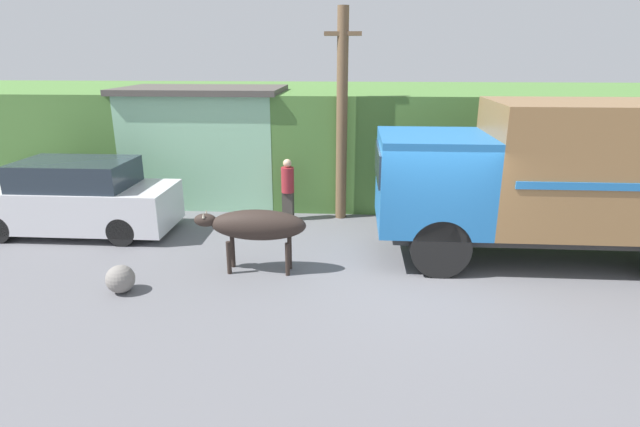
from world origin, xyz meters
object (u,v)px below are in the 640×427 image
(parked_suv, at_px, (75,199))
(roadside_rock, at_px, (120,279))
(cargo_truck, at_px, (569,176))
(utility_pole, at_px, (342,114))
(brown_cow, at_px, (256,226))
(pedestrian_on_hill, at_px, (288,187))

(parked_suv, relative_size, roadside_rock, 9.08)
(cargo_truck, height_order, utility_pole, utility_pole)
(brown_cow, bearing_deg, parked_suv, 151.15)
(cargo_truck, distance_m, pedestrian_on_hill, 6.50)
(parked_suv, bearing_deg, utility_pole, 15.16)
(brown_cow, xyz_separation_m, pedestrian_on_hill, (0.20, 3.25, -0.07))
(brown_cow, bearing_deg, pedestrian_on_hill, 79.82)
(parked_suv, distance_m, utility_pole, 6.80)
(parked_suv, relative_size, pedestrian_on_hill, 2.91)
(cargo_truck, relative_size, pedestrian_on_hill, 4.49)
(cargo_truck, height_order, roadside_rock, cargo_truck)
(brown_cow, xyz_separation_m, parked_suv, (-4.77, 1.94, -0.11))
(brown_cow, height_order, pedestrian_on_hill, pedestrian_on_hill)
(parked_suv, bearing_deg, roadside_rock, -50.47)
(parked_suv, height_order, pedestrian_on_hill, parked_suv)
(cargo_truck, relative_size, utility_pole, 1.38)
(brown_cow, relative_size, roadside_rock, 4.27)
(cargo_truck, relative_size, brown_cow, 3.28)
(cargo_truck, distance_m, roadside_rock, 8.92)
(utility_pole, xyz_separation_m, roadside_rock, (-3.89, -4.67, -2.46))
(cargo_truck, distance_m, utility_pole, 5.40)
(pedestrian_on_hill, distance_m, utility_pole, 2.31)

